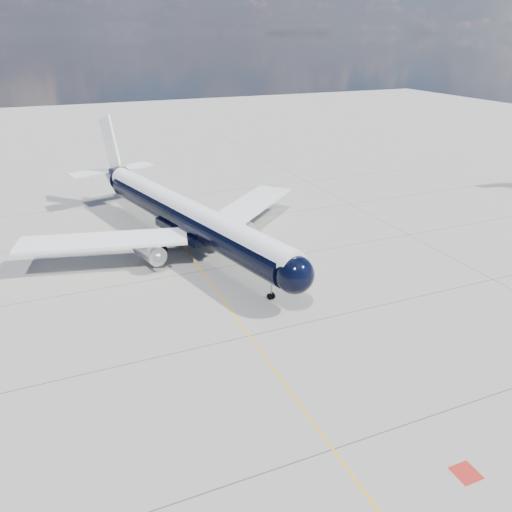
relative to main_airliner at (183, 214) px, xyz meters
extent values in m
plane|color=#99968E|center=(-0.18, -3.23, -4.48)|extent=(320.00, 320.00, 0.00)
cube|color=#E8A00C|center=(-0.18, -8.23, -4.47)|extent=(0.16, 160.00, 0.01)
cube|color=maroon|center=(6.62, -43.23, -4.47)|extent=(1.60, 1.60, 0.01)
cylinder|color=black|center=(0.35, -1.34, -0.20)|extent=(13.48, 38.42, 3.87)
sphere|color=black|center=(5.47, -21.05, -0.20)|extent=(4.72, 4.72, 3.87)
cone|color=black|center=(-5.67, 21.82, 0.41)|extent=(5.54, 7.87, 3.87)
cylinder|color=white|center=(0.35, -1.34, 0.77)|extent=(13.17, 40.18, 3.02)
cube|color=black|center=(5.52, -21.25, 0.36)|extent=(2.67, 1.80, 0.56)
cube|color=white|center=(-10.38, -2.56, -1.12)|extent=(20.20, 9.49, 0.33)
cube|color=white|center=(10.31, 2.82, -1.12)|extent=(17.84, 16.98, 0.33)
cube|color=black|center=(0.35, -1.34, -1.62)|extent=(6.70, 10.93, 1.02)
cylinder|color=#B3B3BB|center=(-5.54, -4.98, -2.29)|extent=(3.39, 5.11, 2.28)
cylinder|color=#B3B3BB|center=(7.27, -1.65, -2.29)|extent=(3.39, 5.11, 2.28)
sphere|color=gray|center=(-5.01, -7.05, -2.29)|extent=(1.37, 1.37, 1.12)
sphere|color=gray|center=(7.81, -3.72, -2.29)|extent=(1.37, 1.37, 1.12)
cube|color=white|center=(-5.60, -4.78, -1.52)|extent=(1.04, 3.21, 1.12)
cube|color=white|center=(7.22, -1.45, -1.52)|extent=(1.04, 3.21, 1.12)
cube|color=white|center=(-5.54, 21.32, 5.61)|extent=(1.94, 6.33, 8.68)
cube|color=white|center=(-5.67, 21.82, 1.23)|extent=(13.63, 6.48, 0.22)
cylinder|color=gray|center=(4.58, -17.60, -3.20)|extent=(0.22, 0.22, 2.14)
cylinder|color=black|center=(4.38, -17.66, -4.12)|extent=(0.36, 0.74, 0.71)
cylinder|color=black|center=(4.77, -17.55, -4.12)|extent=(0.36, 0.74, 0.71)
cylinder|color=gray|center=(-3.19, -0.69, -3.10)|extent=(0.32, 0.32, 1.93)
cylinder|color=gray|center=(3.12, 0.95, -3.10)|extent=(0.32, 0.32, 1.93)
cylinder|color=black|center=(-3.05, -1.23, -3.92)|extent=(0.73, 1.20, 1.12)
cylinder|color=black|center=(-3.33, -0.14, -3.92)|extent=(0.73, 1.20, 1.12)
cylinder|color=black|center=(3.26, 0.41, -3.92)|extent=(0.73, 1.20, 1.12)
cylinder|color=black|center=(2.98, 1.50, -3.92)|extent=(0.73, 1.20, 1.12)
camera|label=1|loc=(-14.80, -59.59, 21.16)|focal=35.00mm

